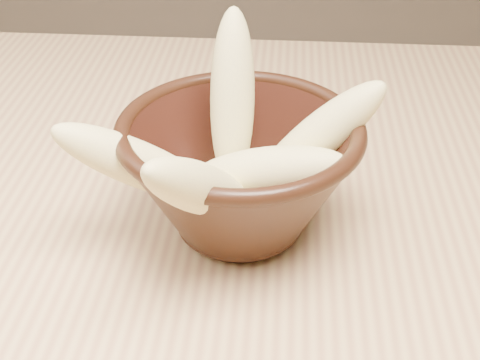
# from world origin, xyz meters

# --- Properties ---
(table) EXTENTS (1.20, 0.80, 0.75)m
(table) POSITION_xyz_m (0.00, 0.00, 0.67)
(table) COLOR tan
(table) RESTS_ON ground
(bowl) EXTENTS (0.20, 0.20, 0.11)m
(bowl) POSITION_xyz_m (-0.12, -0.02, 0.81)
(bowl) COLOR black
(bowl) RESTS_ON table
(milk_puddle) EXTENTS (0.11, 0.11, 0.02)m
(milk_puddle) POSITION_xyz_m (-0.12, -0.02, 0.79)
(milk_puddle) COLOR beige
(milk_puddle) RESTS_ON bowl
(banana_upright) EXTENTS (0.04, 0.08, 0.15)m
(banana_upright) POSITION_xyz_m (-0.13, 0.01, 0.86)
(banana_upright) COLOR #F3E890
(banana_upright) RESTS_ON bowl
(banana_left) EXTENTS (0.14, 0.08, 0.11)m
(banana_left) POSITION_xyz_m (-0.20, -0.05, 0.83)
(banana_left) COLOR #F3E890
(banana_left) RESTS_ON bowl
(banana_right) EXTENTS (0.12, 0.04, 0.12)m
(banana_right) POSITION_xyz_m (-0.06, -0.01, 0.84)
(banana_right) COLOR #F3E890
(banana_right) RESTS_ON bowl
(banana_across) EXTENTS (0.13, 0.06, 0.07)m
(banana_across) POSITION_xyz_m (-0.10, -0.04, 0.83)
(banana_across) COLOR #F3E890
(banana_across) RESTS_ON bowl
(banana_front) EXTENTS (0.09, 0.15, 0.13)m
(banana_front) POSITION_xyz_m (-0.15, -0.09, 0.84)
(banana_front) COLOR #F3E890
(banana_front) RESTS_ON bowl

